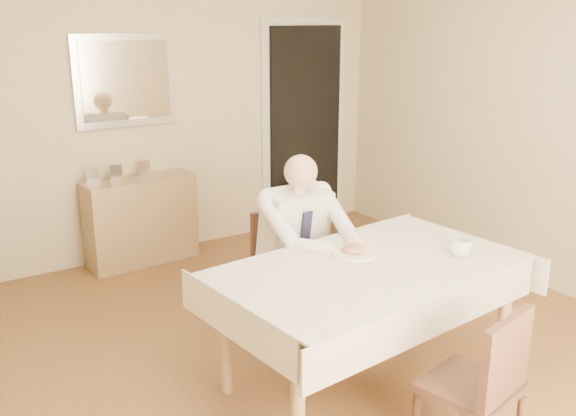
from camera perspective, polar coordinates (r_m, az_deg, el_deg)
room at (r=3.52m, az=3.09°, el=4.07°), size 5.00×5.02×2.60m
doorway at (r=6.43m, az=1.47°, el=7.20°), size 0.96×0.07×2.10m
mirror at (r=5.57m, az=-14.26°, el=10.91°), size 0.86×0.04×0.76m
dining_table at (r=3.61m, az=7.23°, el=-6.23°), size 1.81×1.18×0.75m
chair_far at (r=4.35m, az=-0.26°, el=-5.03°), size 0.40×0.41×0.82m
chair_near at (r=3.16m, az=17.02°, el=-14.60°), size 0.47×0.48×0.83m
seated_man at (r=4.04m, az=1.87°, el=-3.20°), size 0.48×0.72×1.24m
plate at (r=3.72m, az=5.89°, el=-3.98°), size 0.26×0.26×0.02m
food at (r=3.71m, az=5.90°, el=-3.66°), size 0.14×0.14×0.06m
knife at (r=3.69m, az=6.97°, el=-3.88°), size 0.01×0.13×0.01m
fork at (r=3.64m, az=5.99°, el=-4.13°), size 0.01×0.13×0.01m
coffee_mug at (r=3.78m, az=15.04°, el=-3.44°), size 0.14×0.14×0.10m
sideboard at (r=5.66m, az=-12.91°, el=-1.11°), size 0.95×0.37×0.75m
photo_frame_left at (r=5.45m, az=-16.97°, el=2.71°), size 0.10×0.02×0.14m
photo_frame_center at (r=5.50m, az=-15.03°, el=3.02°), size 0.10×0.02×0.14m
photo_frame_right at (r=5.62m, az=-12.67°, el=3.46°), size 0.10×0.02×0.14m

